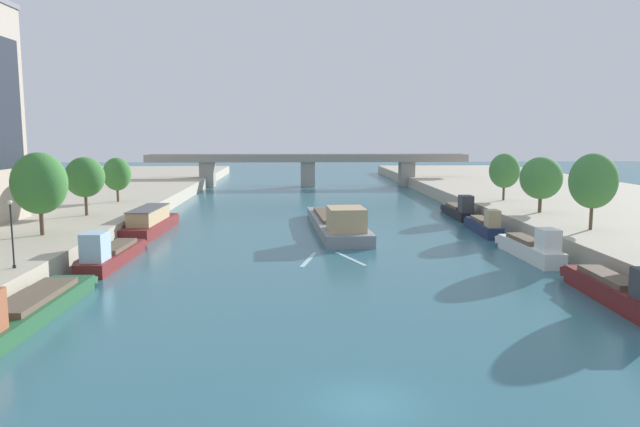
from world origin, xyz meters
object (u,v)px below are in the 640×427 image
(barge_midriver, at_px, (338,222))
(lamppost_left_bank, at_px, (12,231))
(moored_boat_right_downstream, at_px, (531,248))
(tree_left_end_of_row, at_px, (39,183))
(moored_boat_right_far, at_px, (484,225))
(tree_right_midway, at_px, (593,181))
(moored_boat_right_near, at_px, (619,290))
(tree_right_end_of_row, at_px, (504,171))
(moored_boat_left_lone, at_px, (16,312))
(tree_left_third, at_px, (85,177))
(moored_boat_left_near, at_px, (110,254))
(moored_boat_left_end, at_px, (150,222))
(tree_left_second, at_px, (117,174))
(bridge_far, at_px, (308,166))
(moored_boat_right_gap_after, at_px, (459,210))
(tree_right_far, at_px, (541,178))

(barge_midriver, height_order, lamppost_left_bank, lamppost_left_bank)
(moored_boat_right_downstream, distance_m, tree_left_end_of_row, 42.84)
(moored_boat_right_far, relative_size, tree_right_midway, 1.46)
(moored_boat_right_near, height_order, tree_right_end_of_row, tree_right_end_of_row)
(moored_boat_left_lone, xyz_separation_m, tree_left_third, (-6.96, 32.64, 5.12))
(moored_boat_left_near, xyz_separation_m, moored_boat_left_end, (-0.43, 15.91, 0.24))
(moored_boat_left_lone, distance_m, moored_boat_right_downstream, 39.70)
(moored_boat_right_downstream, xyz_separation_m, moored_boat_right_far, (0.10, 13.16, -0.07))
(tree_left_second, bearing_deg, tree_left_third, -88.53)
(moored_boat_right_far, xyz_separation_m, bridge_far, (-17.62, 58.02, 3.25))
(moored_boat_right_downstream, height_order, moored_boat_right_far, moored_boat_right_downstream)
(moored_boat_right_near, xyz_separation_m, bridge_far, (-17.60, 85.28, 3.21))
(tree_left_end_of_row, bearing_deg, bridge_far, 70.00)
(moored_boat_right_far, xyz_separation_m, tree_right_midway, (6.90, -9.49, 5.50))
(barge_midriver, bearing_deg, moored_boat_right_gap_after, 32.93)
(tree_right_end_of_row, bearing_deg, bridge_far, 120.03)
(bridge_far, bearing_deg, tree_right_far, -65.95)
(moored_boat_left_end, xyz_separation_m, tree_right_end_of_row, (43.23, 13.16, 4.60))
(moored_boat_left_near, relative_size, moored_boat_right_downstream, 1.13)
(moored_boat_right_downstream, height_order, tree_right_far, tree_right_far)
(tree_left_second, relative_size, lamppost_left_bank, 1.26)
(moored_boat_left_end, relative_size, lamppost_left_bank, 3.17)
(moored_boat_left_lone, distance_m, tree_right_far, 54.37)
(barge_midriver, relative_size, moored_boat_left_end, 1.66)
(barge_midriver, height_order, tree_left_end_of_row, tree_left_end_of_row)
(tree_left_end_of_row, bearing_deg, barge_midriver, 24.28)
(bridge_far, bearing_deg, moored_boat_right_downstream, -76.17)
(moored_boat_right_downstream, relative_size, tree_right_end_of_row, 1.78)
(moored_boat_right_near, xyz_separation_m, tree_left_second, (-43.22, 42.71, 4.51))
(barge_midriver, height_order, tree_left_third, tree_left_third)
(tree_right_end_of_row, bearing_deg, tree_left_second, 179.44)
(moored_boat_left_end, relative_size, moored_boat_right_downstream, 1.30)
(tree_right_end_of_row, height_order, lamppost_left_bank, tree_right_end_of_row)
(moored_boat_left_end, xyz_separation_m, tree_left_second, (-7.29, 13.66, 4.27))
(barge_midriver, height_order, bridge_far, bridge_far)
(moored_boat_right_near, distance_m, tree_right_far, 31.11)
(moored_boat_right_near, bearing_deg, tree_left_second, 135.34)
(moored_boat_right_downstream, bearing_deg, moored_boat_left_near, -178.45)
(tree_left_second, xyz_separation_m, tree_right_midway, (50.14, -24.94, 0.94))
(barge_midriver, xyz_separation_m, moored_boat_right_gap_after, (16.38, 10.61, -0.10))
(moored_boat_right_near, bearing_deg, moored_boat_left_near, 159.69)
(moored_boat_right_far, bearing_deg, tree_right_midway, -53.99)
(barge_midriver, xyz_separation_m, moored_boat_right_downstream, (15.60, -14.96, -0.06))
(barge_midriver, distance_m, tree_left_second, 31.06)
(tree_left_third, relative_size, tree_right_midway, 0.89)
(tree_left_second, bearing_deg, moored_boat_left_end, -61.92)
(moored_boat_right_far, height_order, tree_right_midway, tree_right_midway)
(moored_boat_right_gap_after, xyz_separation_m, tree_left_second, (-43.93, 3.04, 4.53))
(barge_midriver, xyz_separation_m, lamppost_left_bank, (-23.31, -25.25, 3.36))
(moored_boat_left_end, xyz_separation_m, tree_right_midway, (42.85, -11.28, 5.21))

